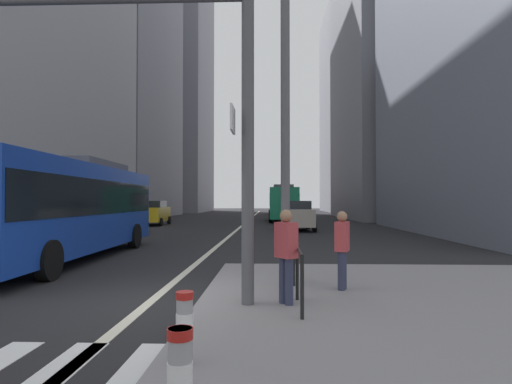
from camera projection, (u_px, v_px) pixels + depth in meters
name	position (u px, v px, depth m)	size (l,w,h in m)	color
ground_plane	(237.00, 230.00, 28.15)	(160.00, 160.00, 0.00)	black
median_island	(464.00, 315.00, 6.96)	(9.00, 10.00, 0.15)	gray
lane_centre_line	(246.00, 222.00, 38.14)	(0.20, 80.00, 0.01)	beige
office_tower_left_mid	(119.00, 56.00, 50.86)	(11.08, 20.36, 38.84)	gray
office_tower_left_far	(169.00, 74.00, 75.13)	(13.71, 18.10, 49.01)	gray
office_tower_right_mid	(402.00, 19.00, 47.62)	(13.34, 20.29, 44.94)	gray
office_tower_right_far	(356.00, 109.00, 73.71)	(10.25, 21.70, 35.84)	gray
city_bus_blue_oncoming	(67.00, 204.00, 13.86)	(2.92, 11.07, 3.40)	#14389E
sedan_white_oncoming	(11.00, 228.00, 15.13)	(2.05, 4.30, 1.94)	silver
city_bus_red_receding	(283.00, 202.00, 41.13)	(2.75, 11.41, 3.40)	#198456
city_bus_red_distant	(281.00, 201.00, 58.96)	(2.94, 11.80, 3.40)	red
car_oncoming_mid	(154.00, 213.00, 33.78)	(2.18, 4.59, 1.94)	gold
car_receding_near	(297.00, 215.00, 27.67)	(2.22, 4.63, 1.94)	#B2A899
traffic_signal_gantry	(141.00, 80.00, 7.50)	(5.74, 0.65, 6.00)	#515156
street_lamp_post	(285.00, 49.00, 9.29)	(5.50, 0.32, 8.00)	#56565B
bollard_front	(180.00, 380.00, 3.12)	(0.20, 0.20, 0.86)	#99999E
bollard_left	(185.00, 324.00, 4.63)	(0.20, 0.20, 0.80)	#99999E
pedestrian_railing	(295.00, 256.00, 8.32)	(0.06, 3.83, 0.98)	black
pedestrian_waiting	(286.00, 252.00, 7.39)	(0.42, 0.45, 1.65)	#2D334C
pedestrian_walking	(342.00, 246.00, 8.60)	(0.36, 0.44, 1.59)	#2D334C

